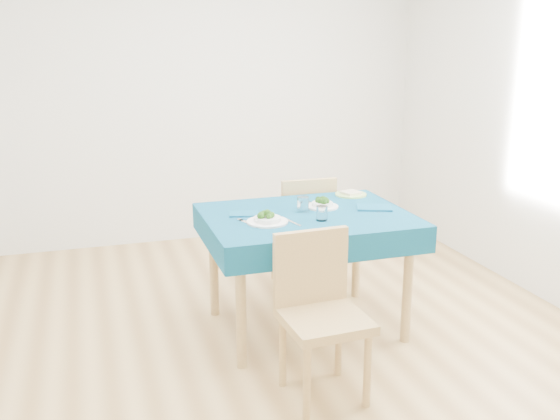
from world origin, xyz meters
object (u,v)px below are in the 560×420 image
object	(u,v)px
table	(306,272)
chair_far	(301,220)
bowl_near	(267,217)
bowl_far	(322,203)
side_plate	(351,194)
chair_near	(325,305)

from	to	relation	value
table	chair_far	bearing A→B (deg)	73.34
bowl_near	bowl_far	bearing A→B (deg)	27.20
side_plate	bowl_far	bearing A→B (deg)	-141.59
chair_far	side_plate	xyz separation A→B (m)	(0.24, -0.35, 0.26)
table	bowl_far	size ratio (longest dim) A/B	6.06
chair_near	bowl_far	size ratio (longest dim) A/B	4.98
chair_near	side_plate	size ratio (longest dim) A/B	4.72
chair_near	chair_far	distance (m)	1.54
table	bowl_near	xyz separation A→B (m)	(-0.28, -0.11, 0.42)
bowl_far	bowl_near	bearing A→B (deg)	-152.80
table	bowl_near	world-z (taller)	bowl_near
chair_far	bowl_far	size ratio (longest dim) A/B	4.89
chair_near	side_plate	distance (m)	1.33
table	side_plate	size ratio (longest dim) A/B	5.74
table	bowl_near	size ratio (longest dim) A/B	5.09
bowl_near	side_plate	xyz separation A→B (m)	(0.74, 0.46, -0.03)
table	bowl_far	distance (m)	0.45
table	side_plate	world-z (taller)	side_plate
bowl_near	bowl_far	world-z (taller)	bowl_near
chair_near	chair_far	xyz separation A→B (m)	(0.40, 1.49, -0.01)
chair_near	bowl_near	xyz separation A→B (m)	(-0.10, 0.67, 0.28)
bowl_near	chair_far	bearing A→B (deg)	58.58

